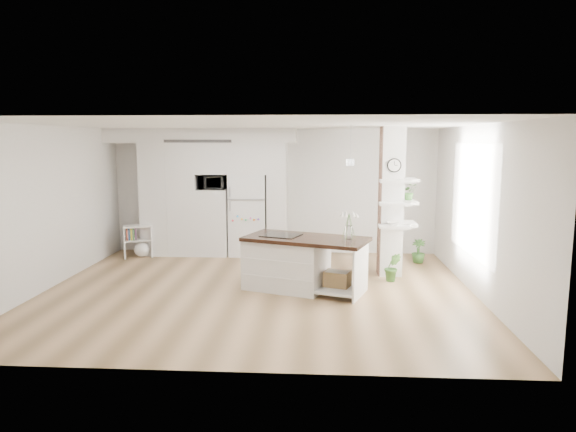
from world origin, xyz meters
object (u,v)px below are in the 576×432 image
kitchen_island (293,261)px  bookshelf (139,243)px  refrigerator (248,215)px  floor_plant_a (393,267)px

kitchen_island → bookshelf: 4.01m
refrigerator → bookshelf: 2.39m
kitchen_island → floor_plant_a: (1.71, 0.55, -0.21)m
kitchen_island → bookshelf: size_ratio=3.20×
refrigerator → kitchen_island: bearing=-66.5°
floor_plant_a → kitchen_island: bearing=-162.3°
refrigerator → bookshelf: refrigerator is taller
refrigerator → kitchen_island: 2.78m
refrigerator → floor_plant_a: (2.81, -1.98, -0.62)m
bookshelf → floor_plant_a: bearing=-39.5°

